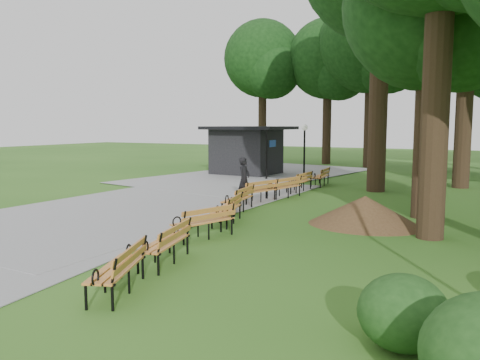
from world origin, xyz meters
The scene contains 18 objects.
ground centered at (0.00, 0.00, 0.00)m, with size 100.00×100.00×0.00m, color #2C5E1A.
path centered at (-4.00, 3.00, 0.03)m, with size 12.00×38.00×0.06m, color gray.
person centered at (-1.10, 5.27, 0.85)m, with size 0.62×0.41×1.70m, color black.
kiosk centered at (-5.63, 14.30, 1.43)m, with size 4.55×3.96×2.85m, color black, non-canonical shape.
lamp_post centered at (-1.30, 12.46, 2.15)m, with size 0.32×0.32×2.97m.
dirt_mound centered at (4.19, 2.82, 0.44)m, with size 2.81×2.81×0.88m, color #47301C.
bench_0 centered at (1.71, -5.08, 0.44)m, with size 1.90×0.64×0.88m, color #BE6E2B, non-canonical shape.
bench_1 centered at (1.33, -3.18, 0.44)m, with size 1.90×0.64×0.88m, color #BE6E2B, non-canonical shape.
bench_2 centered at (0.84, -0.82, 0.44)m, with size 1.90×0.64×0.88m, color #BE6E2B, non-canonical shape.
bench_3 centered at (0.44, 1.14, 0.44)m, with size 1.90×0.64×0.88m, color #BE6E2B, non-canonical shape.
bench_4 centered at (-0.20, 3.02, 0.44)m, with size 1.90×0.64×0.88m, color #BE6E2B, non-canonical shape.
bench_5 centered at (-0.48, 5.09, 0.44)m, with size 1.90×0.64×0.88m, color #BE6E2B, non-canonical shape.
bench_6 centered at (-0.03, 6.70, 0.44)m, with size 1.90×0.64×0.88m, color #BE6E2B, non-canonical shape.
bench_7 centered at (-0.15, 8.74, 0.44)m, with size 1.90×0.64×0.88m, color #BE6E2B, non-canonical shape.
bench_8 centered at (0.00, 11.17, 0.44)m, with size 1.90×0.64×0.88m, color #BE6E2B, non-canonical shape.
lawn_tree_1 centered at (5.48, 4.84, 6.57)m, with size 5.25×5.25×9.25m.
lawn_tree_4 centered at (6.12, 13.47, 8.49)m, with size 7.60×7.60×12.33m.
shrub_2 centered at (6.56, -4.97, 0.00)m, with size 1.20×1.20×1.02m, color #193D14.
Camera 1 is at (7.53, -11.44, 2.98)m, focal length 36.40 mm.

